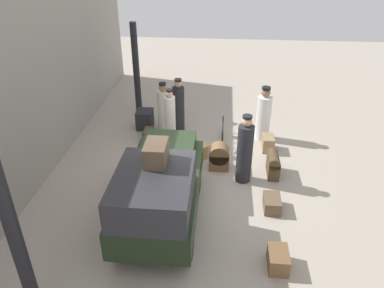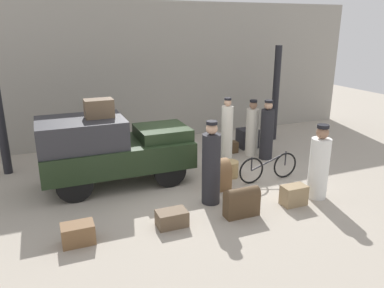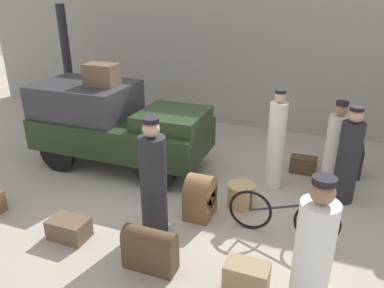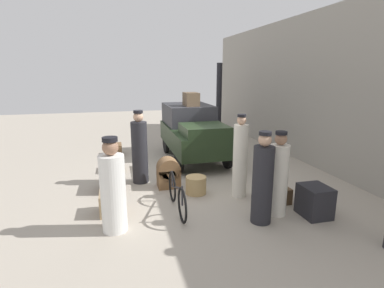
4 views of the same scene
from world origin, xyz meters
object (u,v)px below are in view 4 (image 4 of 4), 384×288
object	(u,v)px
suitcase_small_leather	(315,201)
trunk_on_truck_roof	(191,99)
bicycle	(177,195)
porter_with_bicycle	(278,177)
porter_lifting_near_truck	(263,182)
porter_carrying_trunk	(240,159)
porter_standing_middle	(140,150)
conductor_in_dark_uniform	(113,190)
suitcase_black_upright	(280,193)
truck	(193,130)
wicker_basket	(196,185)
suitcase_tan_flat	(108,203)
trunk_wicker_pale	(115,165)
trunk_barrel_dark	(168,173)
trunk_umber_medium	(116,149)
trunk_large_brown	(108,177)

from	to	relation	value
suitcase_small_leather	trunk_on_truck_roof	xyz separation A→B (m)	(-4.76, -1.27, 1.61)
bicycle	trunk_on_truck_roof	size ratio (longest dim) A/B	2.56
porter_with_bicycle	trunk_on_truck_roof	xyz separation A→B (m)	(-4.50, -0.60, 1.15)
porter_lifting_near_truck	porter_carrying_trunk	distance (m)	1.25
porter_standing_middle	suitcase_small_leather	xyz separation A→B (m)	(2.75, 3.13, -0.54)
porter_lifting_near_truck	conductor_in_dark_uniform	bearing A→B (deg)	-97.79
porter_standing_middle	suitcase_small_leather	bearing A→B (deg)	48.68
porter_carrying_trunk	bicycle	bearing A→B (deg)	-75.45
suitcase_black_upright	bicycle	bearing A→B (deg)	-92.36
porter_standing_middle	porter_carrying_trunk	bearing A→B (deg)	55.09
truck	bicycle	bearing A→B (deg)	-19.30
wicker_basket	suitcase_tan_flat	world-z (taller)	suitcase_tan_flat
bicycle	porter_lifting_near_truck	bearing A→B (deg)	59.27
trunk_wicker_pale	suitcase_black_upright	world-z (taller)	suitcase_black_upright
bicycle	suitcase_tan_flat	xyz separation A→B (m)	(-0.23, -1.35, -0.13)
bicycle	trunk_on_truck_roof	distance (m)	4.37
conductor_in_dark_uniform	suitcase_tan_flat	world-z (taller)	conductor_in_dark_uniform
trunk_barrel_dark	trunk_umber_medium	bearing A→B (deg)	-160.31
truck	porter_with_bicycle	distance (m)	4.36
suitcase_black_upright	suitcase_small_leather	xyz separation A→B (m)	(0.79, 0.27, 0.14)
truck	porter_standing_middle	distance (m)	2.60
trunk_barrel_dark	trunk_on_truck_roof	size ratio (longest dim) A/B	1.13
porter_standing_middle	trunk_umber_medium	xyz separation A→B (m)	(-2.89, -0.58, -0.66)
suitcase_small_leather	porter_standing_middle	bearing A→B (deg)	-131.32
suitcase_tan_flat	suitcase_black_upright	xyz separation A→B (m)	(0.32, 3.64, -0.05)
suitcase_small_leather	porter_lifting_near_truck	bearing A→B (deg)	-91.90
suitcase_small_leather	wicker_basket	bearing A→B (deg)	-130.67
suitcase_tan_flat	trunk_on_truck_roof	bearing A→B (deg)	144.10
trunk_wicker_pale	suitcase_small_leather	bearing A→B (deg)	44.13
porter_carrying_trunk	trunk_on_truck_roof	size ratio (longest dim) A/B	2.89
porter_standing_middle	trunk_wicker_pale	bearing A→B (deg)	-150.56
porter_lifting_near_truck	trunk_on_truck_roof	xyz separation A→B (m)	(-4.72, -0.14, 1.12)
porter_with_bicycle	conductor_in_dark_uniform	size ratio (longest dim) A/B	0.99
trunk_on_truck_roof	trunk_umber_medium	bearing A→B (deg)	-109.80
trunk_wicker_pale	trunk_on_truck_roof	size ratio (longest dim) A/B	0.91
trunk_barrel_dark	trunk_large_brown	bearing A→B (deg)	-97.57
suitcase_small_leather	trunk_on_truck_roof	size ratio (longest dim) A/B	0.94
trunk_on_truck_roof	trunk_wicker_pale	bearing A→B (deg)	-70.53
truck	porter_standing_middle	size ratio (longest dim) A/B	1.92
porter_standing_middle	porter_lifting_near_truck	distance (m)	3.37
porter_with_bicycle	conductor_in_dark_uniform	world-z (taller)	conductor_in_dark_uniform
porter_standing_middle	trunk_barrel_dark	distance (m)	0.95
porter_with_bicycle	porter_carrying_trunk	world-z (taller)	porter_carrying_trunk
porter_carrying_trunk	trunk_large_brown	distance (m)	3.16
porter_standing_middle	conductor_in_dark_uniform	distance (m)	2.44
porter_carrying_trunk	trunk_umber_medium	distance (m)	5.16
truck	trunk_wicker_pale	bearing A→B (deg)	-74.56
bicycle	suitcase_black_upright	bearing A→B (deg)	87.64
truck	porter_lifting_near_truck	world-z (taller)	porter_lifting_near_truck
suitcase_small_leather	suitcase_tan_flat	bearing A→B (deg)	-105.98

